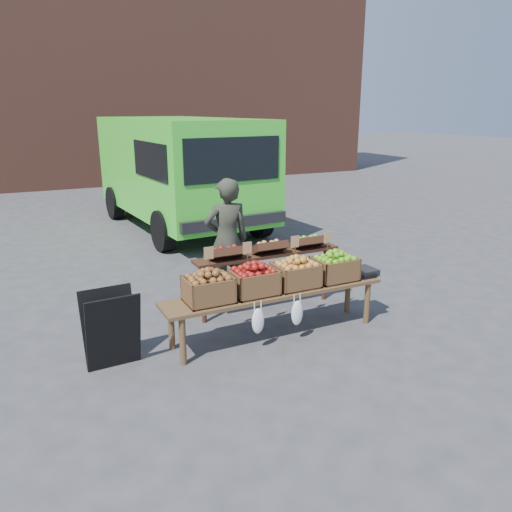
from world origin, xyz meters
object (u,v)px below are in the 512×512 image
chalkboard_sign (111,329)px  display_bench (275,313)px  crate_golden_apples (208,290)px  crate_green_apples (334,269)px  vendor (227,240)px  crate_russet_pears (254,282)px  back_table (268,273)px  crate_red_apples (296,275)px  delivery_van (180,174)px  weighing_scale (362,272)px

chalkboard_sign → display_bench: chalkboard_sign is taller
crate_golden_apples → crate_green_apples: size_ratio=1.00×
vendor → crate_russet_pears: vendor is taller
back_table → crate_red_apples: bearing=-90.5°
display_bench → crate_red_apples: bearing=0.0°
display_bench → crate_green_apples: (0.83, 0.00, 0.42)m
crate_golden_apples → crate_red_apples: bearing=0.0°
crate_golden_apples → crate_green_apples: same height
chalkboard_sign → crate_red_apples: size_ratio=1.67×
chalkboard_sign → crate_golden_apples: 1.08m
crate_russet_pears → crate_red_apples: (0.55, 0.00, 0.00)m
back_table → chalkboard_sign: bearing=-163.8°
chalkboard_sign → vendor: bearing=31.4°
delivery_van → crate_green_apples: bearing=-93.9°
delivery_van → back_table: (-0.52, -5.18, -0.68)m
vendor → crate_golden_apples: size_ratio=3.42×
vendor → crate_golden_apples: (-0.80, -1.36, -0.15)m
delivery_van → chalkboard_sign: size_ratio=6.42×
delivery_van → chalkboard_sign: delivery_van is taller
crate_red_apples → crate_russet_pears: bearing=180.0°
back_table → crate_golden_apples: (-1.11, -0.72, 0.19)m
delivery_van → crate_green_apples: size_ratio=10.70×
delivery_van → vendor: (-0.83, -4.54, -0.34)m
delivery_van → crate_russet_pears: delivery_van is taller
delivery_van → crate_red_apples: delivery_van is taller
delivery_van → crate_russet_pears: 6.01m
vendor → crate_russet_pears: (-0.25, -1.36, -0.15)m
display_bench → crate_red_apples: crate_red_apples is taller
crate_green_apples → weighing_scale: 0.44m
display_bench → crate_russet_pears: 0.51m
chalkboard_sign → display_bench: size_ratio=0.31×
vendor → display_bench: (0.02, -1.36, -0.57)m
crate_green_apples → back_table: bearing=127.1°
display_bench → crate_golden_apples: bearing=180.0°
delivery_van → crate_green_apples: 5.92m
delivery_van → vendor: bearing=-104.4°
back_table → weighing_scale: back_table is taller
delivery_van → crate_red_apples: size_ratio=10.70×
delivery_van → crate_golden_apples: delivery_van is taller
delivery_van → display_bench: size_ratio=1.98×
delivery_van → back_table: 5.25m
vendor → chalkboard_sign: vendor is taller
back_table → weighing_scale: size_ratio=6.18×
weighing_scale → back_table: bearing=143.4°
delivery_van → crate_russet_pears: bearing=-104.5°
crate_russet_pears → delivery_van: bearing=79.6°
display_bench → crate_green_apples: 0.93m
crate_russet_pears → crate_red_apples: size_ratio=1.00×
chalkboard_sign → weighing_scale: 3.12m
crate_russet_pears → chalkboard_sign: bearing=176.4°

